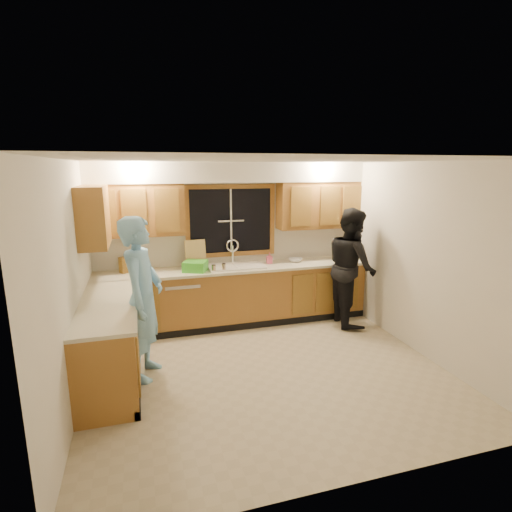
{
  "coord_description": "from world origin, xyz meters",
  "views": [
    {
      "loc": [
        -1.39,
        -4.23,
        2.41
      ],
      "look_at": [
        0.05,
        0.65,
        1.29
      ],
      "focal_mm": 28.0,
      "sensor_mm": 36.0,
      "label": 1
    }
  ],
  "objects_px": {
    "sink": "(236,270)",
    "knife_block": "(124,265)",
    "stove": "(106,365)",
    "soap_bottle": "(269,258)",
    "woman": "(351,267)",
    "dishwasher": "(182,303)",
    "man": "(143,299)",
    "bowl": "(295,260)",
    "dish_crate": "(195,266)"
  },
  "relations": [
    {
      "from": "bowl",
      "to": "sink",
      "type": "bearing_deg",
      "value": -176.45
    },
    {
      "from": "dishwasher",
      "to": "dish_crate",
      "type": "relative_size",
      "value": 2.54
    },
    {
      "from": "dish_crate",
      "to": "soap_bottle",
      "type": "height_order",
      "value": "soap_bottle"
    },
    {
      "from": "man",
      "to": "knife_block",
      "type": "bearing_deg",
      "value": 26.58
    },
    {
      "from": "dishwasher",
      "to": "soap_bottle",
      "type": "xyz_separation_m",
      "value": [
        1.42,
        0.08,
        0.6
      ]
    },
    {
      "from": "sink",
      "to": "dish_crate",
      "type": "xyz_separation_m",
      "value": [
        -0.63,
        -0.08,
        0.13
      ]
    },
    {
      "from": "woman",
      "to": "knife_block",
      "type": "bearing_deg",
      "value": 88.31
    },
    {
      "from": "dishwasher",
      "to": "man",
      "type": "relative_size",
      "value": 0.43
    },
    {
      "from": "woman",
      "to": "bowl",
      "type": "distance_m",
      "value": 0.9
    },
    {
      "from": "man",
      "to": "woman",
      "type": "relative_size",
      "value": 1.04
    },
    {
      "from": "soap_bottle",
      "to": "dishwasher",
      "type": "bearing_deg",
      "value": -176.71
    },
    {
      "from": "man",
      "to": "soap_bottle",
      "type": "relative_size",
      "value": 10.84
    },
    {
      "from": "dishwasher",
      "to": "soap_bottle",
      "type": "relative_size",
      "value": 4.67
    },
    {
      "from": "man",
      "to": "dishwasher",
      "type": "bearing_deg",
      "value": -6.31
    },
    {
      "from": "stove",
      "to": "knife_block",
      "type": "relative_size",
      "value": 3.9
    },
    {
      "from": "woman",
      "to": "soap_bottle",
      "type": "height_order",
      "value": "woman"
    },
    {
      "from": "sink",
      "to": "dishwasher",
      "type": "bearing_deg",
      "value": -179.01
    },
    {
      "from": "sink",
      "to": "stove",
      "type": "bearing_deg",
      "value": -134.61
    },
    {
      "from": "knife_block",
      "to": "dishwasher",
      "type": "bearing_deg",
      "value": -42.24
    },
    {
      "from": "man",
      "to": "bowl",
      "type": "height_order",
      "value": "man"
    },
    {
      "from": "woman",
      "to": "knife_block",
      "type": "height_order",
      "value": "woman"
    },
    {
      "from": "stove",
      "to": "woman",
      "type": "xyz_separation_m",
      "value": [
        3.54,
        1.35,
        0.47
      ]
    },
    {
      "from": "stove",
      "to": "woman",
      "type": "relative_size",
      "value": 0.49
    },
    {
      "from": "dishwasher",
      "to": "man",
      "type": "height_order",
      "value": "man"
    },
    {
      "from": "soap_bottle",
      "to": "knife_block",
      "type": "bearing_deg",
      "value": 178.59
    },
    {
      "from": "soap_bottle",
      "to": "bowl",
      "type": "relative_size",
      "value": 0.79
    },
    {
      "from": "stove",
      "to": "man",
      "type": "bearing_deg",
      "value": 53.9
    },
    {
      "from": "stove",
      "to": "soap_bottle",
      "type": "distance_m",
      "value": 3.09
    },
    {
      "from": "man",
      "to": "bowl",
      "type": "distance_m",
      "value": 2.78
    },
    {
      "from": "stove",
      "to": "dish_crate",
      "type": "height_order",
      "value": "dish_crate"
    },
    {
      "from": "dishwasher",
      "to": "man",
      "type": "xyz_separation_m",
      "value": [
        -0.56,
        -1.27,
        0.54
      ]
    },
    {
      "from": "dish_crate",
      "to": "stove",
      "type": "bearing_deg",
      "value": -123.84
    },
    {
      "from": "man",
      "to": "bowl",
      "type": "bearing_deg",
      "value": -43.57
    },
    {
      "from": "sink",
      "to": "bowl",
      "type": "height_order",
      "value": "sink"
    },
    {
      "from": "woman",
      "to": "knife_block",
      "type": "distance_m",
      "value": 3.43
    },
    {
      "from": "bowl",
      "to": "dishwasher",
      "type": "bearing_deg",
      "value": -177.62
    },
    {
      "from": "sink",
      "to": "knife_block",
      "type": "xyz_separation_m",
      "value": [
        -1.64,
        0.12,
        0.17
      ]
    },
    {
      "from": "dishwasher",
      "to": "stove",
      "type": "distance_m",
      "value": 2.04
    },
    {
      "from": "dishwasher",
      "to": "man",
      "type": "bearing_deg",
      "value": -113.67
    },
    {
      "from": "sink",
      "to": "dishwasher",
      "type": "height_order",
      "value": "sink"
    },
    {
      "from": "soap_bottle",
      "to": "dish_crate",
      "type": "bearing_deg",
      "value": -172.83
    },
    {
      "from": "stove",
      "to": "soap_bottle",
      "type": "xyz_separation_m",
      "value": [
        2.37,
        1.89,
        0.56
      ]
    },
    {
      "from": "woman",
      "to": "soap_bottle",
      "type": "bearing_deg",
      "value": 73.23
    },
    {
      "from": "knife_block",
      "to": "dish_crate",
      "type": "height_order",
      "value": "knife_block"
    },
    {
      "from": "dishwasher",
      "to": "bowl",
      "type": "xyz_separation_m",
      "value": [
        1.87,
        0.08,
        0.54
      ]
    },
    {
      "from": "knife_block",
      "to": "woman",
      "type": "bearing_deg",
      "value": -42.51
    },
    {
      "from": "dishwasher",
      "to": "stove",
      "type": "xyz_separation_m",
      "value": [
        -0.95,
        -1.81,
        0.04
      ]
    },
    {
      "from": "knife_block",
      "to": "soap_bottle",
      "type": "relative_size",
      "value": 1.31
    },
    {
      "from": "sink",
      "to": "woman",
      "type": "xyz_separation_m",
      "value": [
        1.74,
        -0.48,
        0.05
      ]
    },
    {
      "from": "sink",
      "to": "dishwasher",
      "type": "xyz_separation_m",
      "value": [
        -0.85,
        -0.01,
        -0.45
      ]
    }
  ]
}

